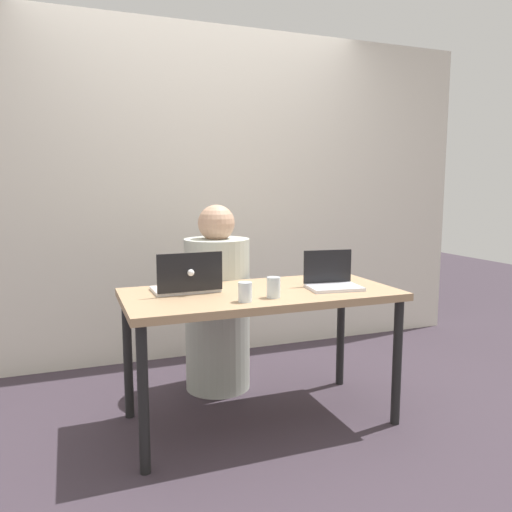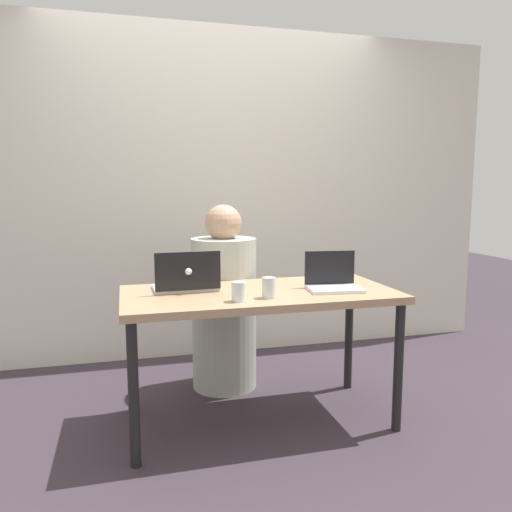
# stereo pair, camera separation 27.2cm
# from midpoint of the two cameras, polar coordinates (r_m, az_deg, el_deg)

# --- Properties ---
(ground_plane) EXTENTS (12.00, 12.00, 0.00)m
(ground_plane) POSITION_cam_midpoint_polar(r_m,az_deg,el_deg) (2.93, 3.17, -18.27)
(ground_plane) COLOR #392F39
(back_wall) EXTENTS (4.50, 0.10, 2.46)m
(back_wall) POSITION_cam_midpoint_polar(r_m,az_deg,el_deg) (3.83, -2.53, 7.02)
(back_wall) COLOR silver
(back_wall) RESTS_ON ground
(desk) EXTENTS (1.45, 0.70, 0.74)m
(desk) POSITION_cam_midpoint_polar(r_m,az_deg,el_deg) (2.70, 3.28, -5.56)
(desk) COLOR tan
(desk) RESTS_ON ground
(person_at_center) EXTENTS (0.44, 0.44, 1.18)m
(person_at_center) POSITION_cam_midpoint_polar(r_m,az_deg,el_deg) (3.21, -1.24, -5.90)
(person_at_center) COLOR #B3B8AB
(person_at_center) RESTS_ON ground
(laptop_front_right) EXTENTS (0.31, 0.25, 0.20)m
(laptop_front_right) POSITION_cam_midpoint_polar(r_m,az_deg,el_deg) (2.77, 11.56, -2.87)
(laptop_front_right) COLOR silver
(laptop_front_right) RESTS_ON desk
(laptop_back_left) EXTENTS (0.35, 0.26, 0.22)m
(laptop_back_left) POSITION_cam_midpoint_polar(r_m,az_deg,el_deg) (2.69, -5.12, -3.00)
(laptop_back_left) COLOR silver
(laptop_back_left) RESTS_ON desk
(water_glass_left) EXTENTS (0.07, 0.07, 0.10)m
(water_glass_left) POSITION_cam_midpoint_polar(r_m,az_deg,el_deg) (2.43, 1.19, -4.28)
(water_glass_left) COLOR silver
(water_glass_left) RESTS_ON desk
(water_glass_center) EXTENTS (0.07, 0.07, 0.10)m
(water_glass_center) POSITION_cam_midpoint_polar(r_m,az_deg,el_deg) (2.51, 4.68, -3.82)
(water_glass_center) COLOR silver
(water_glass_center) RESTS_ON desk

